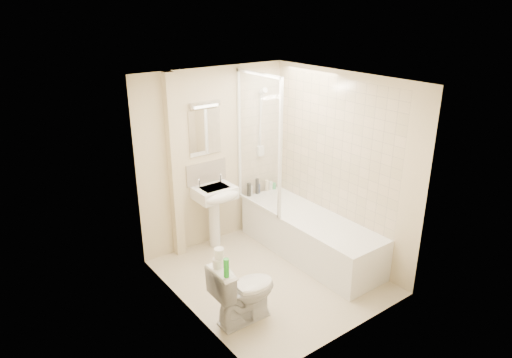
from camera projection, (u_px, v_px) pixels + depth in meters
floor at (271, 277)px, 5.60m from camera, size 2.50×2.50×0.00m
wall_back at (214, 158)px, 6.09m from camera, size 2.20×0.02×2.40m
wall_left at (186, 211)px, 4.55m from camera, size 0.02×2.50×2.40m
wall_right at (340, 167)px, 5.77m from camera, size 0.02×2.50×2.40m
ceiling at (274, 79)px, 4.72m from camera, size 2.20×2.50×0.02m
tile_back at (259, 133)px, 6.42m from camera, size 0.70×0.01×1.75m
tile_right at (333, 148)px, 5.78m from camera, size 0.01×2.10×1.75m
pipe_boxing at (174, 169)px, 5.71m from camera, size 0.12×0.12×2.40m
splashback at (206, 172)px, 6.08m from camera, size 0.60×0.02×0.30m
mirror at (205, 132)px, 5.88m from camera, size 0.46×0.01×0.60m
strip_light at (205, 104)px, 5.72m from camera, size 0.42×0.07×0.07m
bathtub at (310, 235)px, 6.00m from camera, size 0.70×2.10×0.55m
shower_screen at (258, 143)px, 5.89m from camera, size 0.04×0.92×1.80m
shower_fixture at (261, 125)px, 6.34m from camera, size 0.10×0.16×0.99m
pedestal_sink at (216, 200)px, 6.03m from camera, size 0.52×0.48×1.00m
bottle_black_a at (249, 190)px, 6.51m from camera, size 0.06×0.06×0.19m
bottle_white_a at (251, 191)px, 6.54m from camera, size 0.05×0.05×0.14m
bottle_black_b at (257, 186)px, 6.58m from camera, size 0.05×0.05×0.23m
bottle_blue at (259, 189)px, 6.62m from camera, size 0.04×0.04×0.14m
bottle_cream at (267, 186)px, 6.70m from camera, size 0.05×0.05×0.16m
bottle_white_b at (271, 186)px, 6.74m from camera, size 0.06×0.06×0.12m
bottle_green at (274, 186)px, 6.78m from camera, size 0.07×0.07×0.09m
toilet at (244, 291)px, 4.73m from camera, size 0.42×0.71×0.71m
toilet_roll_lower at (218, 263)px, 4.49m from camera, size 0.11×0.11×0.09m
toilet_roll_upper at (219, 253)px, 4.46m from camera, size 0.10×0.10×0.11m
green_bottle at (226, 268)px, 4.30m from camera, size 0.05×0.05×0.19m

